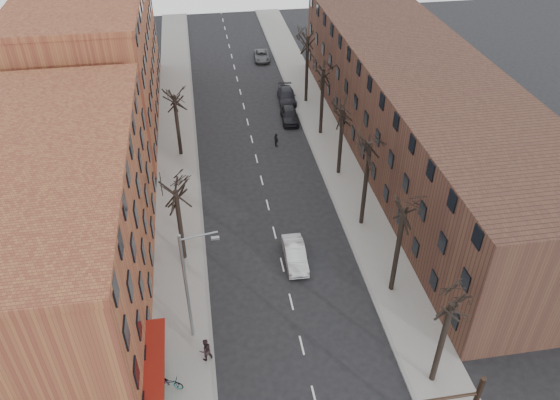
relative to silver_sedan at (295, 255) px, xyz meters
name	(u,v)px	position (x,y,z in m)	size (l,w,h in m)	color
sidewalk_left	(177,150)	(-9.06, 18.80, -0.67)	(4.00, 90.00, 0.15)	gray
sidewalk_right	(326,137)	(6.94, 18.80, -0.67)	(4.00, 90.00, 0.15)	gray
building_left_near	(51,236)	(-17.06, -1.20, 5.25)	(12.00, 26.00, 12.00)	brown
building_left_far	(95,58)	(-17.06, 27.80, 6.25)	(12.00, 28.00, 14.00)	brown
building_right	(420,112)	(14.94, 13.80, 4.25)	(12.00, 50.00, 10.00)	#4A2E22
awning_left	(160,390)	(-10.46, -10.20, -0.75)	(1.20, 7.00, 0.15)	maroon
hedge	(157,399)	(-10.56, -11.20, -0.10)	(0.80, 6.00, 1.00)	#133713
tree_right_a	(431,380)	(6.54, -12.20, -0.75)	(5.20, 5.20, 10.00)	black
tree_right_b	(391,290)	(6.54, -4.20, -0.75)	(5.20, 5.20, 10.80)	black
tree_right_c	(361,224)	(6.54, 3.80, -0.75)	(5.20, 5.20, 11.60)	black
tree_right_d	(338,173)	(6.54, 11.80, -0.75)	(5.20, 5.20, 10.00)	black
tree_right_e	(320,134)	(6.54, 19.80, -0.75)	(5.20, 5.20, 10.80)	black
tree_right_f	(306,102)	(6.54, 27.80, -0.75)	(5.20, 5.20, 11.60)	black
tree_left_a	(185,258)	(-8.66, 1.80, -0.75)	(5.20, 5.20, 9.50)	black
tree_left_b	(181,155)	(-8.66, 17.80, -0.75)	(5.20, 5.20, 9.50)	black
streetlight	(189,283)	(-8.08, -6.20, 4.27)	(2.45, 0.22, 9.03)	slate
silver_sedan	(295,255)	(0.00, 0.00, 0.00)	(1.58, 4.52, 1.49)	#B5B9BD
parked_car_near	(289,115)	(3.71, 23.28, 0.03)	(1.82, 4.52, 1.54)	black
parked_car_mid	(287,96)	(4.24, 28.22, -0.02)	(2.02, 4.98, 1.44)	black
parked_car_far	(262,56)	(3.03, 41.71, -0.14)	(2.02, 4.38, 1.22)	#525559
pedestrian_b	(205,350)	(-7.46, -8.35, 0.28)	(0.85, 0.66, 1.75)	black
pedestrian_crossing	(276,140)	(1.33, 17.90, 0.03)	(0.90, 0.38, 1.54)	black
bicycle	(169,382)	(-9.81, -10.12, -0.11)	(0.64, 1.84, 0.96)	gray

